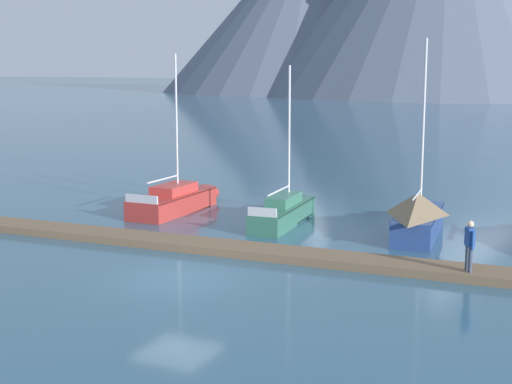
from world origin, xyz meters
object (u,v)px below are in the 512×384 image
Objects in this scene: sailboat_second_berth at (179,199)px; sailboat_mid_dock_starboard at (419,214)px; person_on_dock at (470,243)px; sailboat_mid_dock_port at (286,210)px.

sailboat_second_berth is 0.93× the size of sailboat_mid_dock_starboard.
sailboat_second_berth is 4.43× the size of person_on_dock.
sailboat_mid_dock_starboard reaches higher than person_on_dock.
person_on_dock is at bearing -62.96° from sailboat_mid_dock_starboard.
sailboat_mid_dock_starboard is at bearing 117.04° from person_on_dock.
sailboat_second_berth is at bearing 157.48° from person_on_dock.
person_on_dock is (3.02, -5.91, 0.38)m from sailboat_mid_dock_starboard.
person_on_dock is at bearing -32.81° from sailboat_mid_dock_port.
sailboat_second_berth is at bearing 178.95° from sailboat_mid_dock_starboard.
person_on_dock is at bearing -22.52° from sailboat_second_berth.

